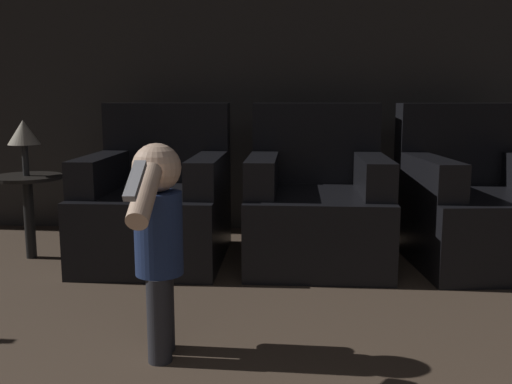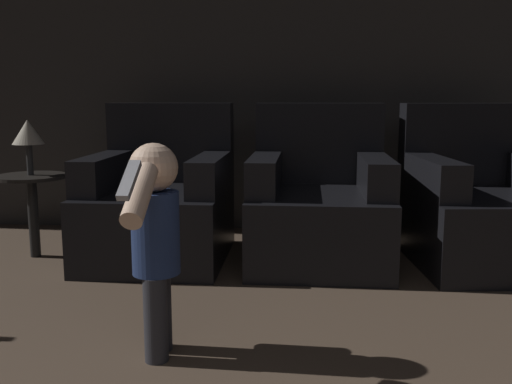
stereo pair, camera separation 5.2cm
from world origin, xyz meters
name	(u,v)px [view 2 (the right image)]	position (x,y,z in m)	size (l,w,h in m)	color
wall_back	(277,44)	(0.00, 4.50, 1.30)	(8.40, 0.05, 2.60)	#33302D
armchair_left	(161,205)	(-0.65, 3.71, 0.31)	(0.79, 0.90, 0.90)	black
armchair_middle	(319,207)	(0.27, 3.71, 0.31)	(0.80, 0.91, 0.90)	black
armchair_right	(482,209)	(1.19, 3.71, 0.31)	(0.85, 0.95, 0.90)	black
person_toddler	(155,233)	(-0.36, 2.40, 0.46)	(0.17, 0.54, 0.78)	#28282D
side_table	(32,191)	(-1.40, 3.65, 0.40)	(0.41, 0.41, 0.49)	black
lamp	(28,133)	(-1.40, 3.65, 0.73)	(0.18, 0.18, 0.32)	#262626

